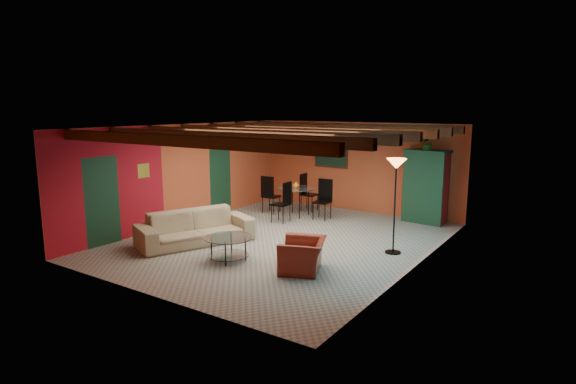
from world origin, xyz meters
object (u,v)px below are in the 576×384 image
Objects in this scene: armoire at (425,187)px; potted_plant at (428,144)px; sofa at (195,227)px; armchair at (303,255)px; floor_lamp at (395,206)px; vase at (296,174)px; dining_table at (296,197)px; coffee_table at (228,248)px.

potted_plant reaches higher than armoire.
sofa is 3.07m from armchair.
floor_lamp is 10.97× the size of vase.
floor_lamp is at bearing -26.01° from dining_table.
vase is (-3.35, -1.36, -0.93)m from potted_plant.
sofa is 3.80m from vase.
armchair reaches higher than coffee_table.
sofa is at bearing -118.92° from armoire.
vase reaches higher than coffee_table.
floor_lamp is (0.34, -3.17, 0.07)m from armoire.
coffee_table is 6.31m from potted_plant.
vase is at bearing -150.03° from armoire.
vase is at bearing -157.88° from potted_plant.
potted_plant is (0.70, 5.22, 1.86)m from armchair.
floor_lamp is (3.70, -1.80, 0.47)m from dining_table.
dining_table is at bearing 0.00° from vase.
armoire is at bearing 96.20° from floor_lamp.
potted_plant is (-0.34, 3.17, 1.13)m from floor_lamp.
armoire is at bearing 22.12° from dining_table.
coffee_table is at bearing -138.11° from floor_lamp.
floor_lamp reaches higher than armoire.
floor_lamp reaches higher than dining_table.
floor_lamp is at bearing -26.01° from vase.
sofa is at bearing -155.51° from floor_lamp.
sofa is at bearing -96.39° from vase.
potted_plant is at bearing 22.12° from dining_table.
armchair is 5.59m from potted_plant.
coffee_table is 0.48× the size of floor_lamp.
floor_lamp is at bearing -75.96° from armoire.
armoire reaches higher than sofa.
sofa is 6.32m from armoire.
potted_plant reaches higher than dining_table.
potted_plant is (3.77, 5.04, 1.79)m from sofa.
dining_table is 4.84× the size of potted_plant.
floor_lamp is 4.12m from vase.
potted_plant is at bearing 149.40° from armchair.
vase reaches higher than sofa.
dining_table is at bearing -157.88° from potted_plant.
vase is (-1.04, 4.19, 0.99)m from coffee_table.
armchair is 2.42m from floor_lamp.
armchair is 0.46× the size of floor_lamp.
armoire is 3.63m from vase.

